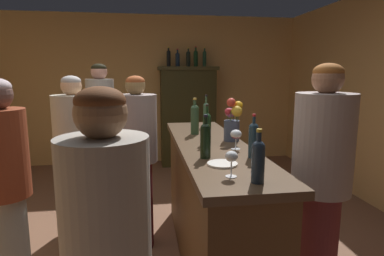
{
  "coord_description": "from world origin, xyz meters",
  "views": [
    {
      "loc": [
        -0.03,
        -2.51,
        1.6
      ],
      "look_at": [
        0.43,
        0.5,
        1.08
      ],
      "focal_mm": 30.05,
      "sensor_mm": 36.0,
      "label": 1
    }
  ],
  "objects_px": {
    "display_bottle_center": "(188,58)",
    "patron_tall": "(102,132)",
    "wine_bottle_merlot": "(206,113)",
    "wine_glass_mid": "(236,135)",
    "display_cabinet": "(188,114)",
    "wine_bottle_syrah": "(258,159)",
    "display_bottle_midleft": "(178,59)",
    "patron_by_cabinet": "(137,157)",
    "bar_counter": "(211,205)",
    "display_bottle_left": "(169,57)",
    "wine_glass_front": "(231,158)",
    "flower_arrangement": "(233,121)",
    "wine_bottle_malbec": "(195,118)",
    "wine_bottle_pinot": "(207,127)",
    "display_bottle_midright": "(196,58)",
    "patron_in_grey": "(76,157)",
    "patron_near_entrance": "(4,184)",
    "wine_bottle_chardonnay": "(253,139)",
    "cheese_plate": "(222,164)",
    "bartender": "(321,181)",
    "patron_redhead": "(108,255)",
    "display_bottle_right": "(205,58)",
    "wine_bottle_riesling": "(205,139)"
  },
  "relations": [
    {
      "from": "display_bottle_center",
      "to": "patron_tall",
      "type": "height_order",
      "value": "display_bottle_center"
    },
    {
      "from": "wine_bottle_merlot",
      "to": "wine_glass_mid",
      "type": "height_order",
      "value": "wine_bottle_merlot"
    },
    {
      "from": "display_cabinet",
      "to": "wine_bottle_syrah",
      "type": "height_order",
      "value": "display_cabinet"
    },
    {
      "from": "display_bottle_midleft",
      "to": "patron_by_cabinet",
      "type": "height_order",
      "value": "display_bottle_midleft"
    },
    {
      "from": "bar_counter",
      "to": "display_bottle_left",
      "type": "height_order",
      "value": "display_bottle_left"
    },
    {
      "from": "wine_glass_front",
      "to": "flower_arrangement",
      "type": "relative_size",
      "value": 0.4
    },
    {
      "from": "display_cabinet",
      "to": "wine_bottle_malbec",
      "type": "relative_size",
      "value": 5.15
    },
    {
      "from": "wine_bottle_pinot",
      "to": "display_bottle_midright",
      "type": "xyz_separation_m",
      "value": [
        0.4,
        3.07,
        0.68
      ]
    },
    {
      "from": "wine_glass_front",
      "to": "display_bottle_left",
      "type": "xyz_separation_m",
      "value": [
        -0.03,
        3.91,
        0.7
      ]
    },
    {
      "from": "wine_glass_front",
      "to": "patron_in_grey",
      "type": "relative_size",
      "value": 0.09
    },
    {
      "from": "patron_near_entrance",
      "to": "patron_by_cabinet",
      "type": "xyz_separation_m",
      "value": [
        0.86,
        0.64,
        -0.01
      ]
    },
    {
      "from": "wine_glass_front",
      "to": "display_bottle_center",
      "type": "distance_m",
      "value": 3.99
    },
    {
      "from": "wine_bottle_chardonnay",
      "to": "cheese_plate",
      "type": "xyz_separation_m",
      "value": [
        -0.24,
        -0.14,
        -0.12
      ]
    },
    {
      "from": "display_bottle_center",
      "to": "patron_near_entrance",
      "type": "relative_size",
      "value": 0.2
    },
    {
      "from": "wine_bottle_syrah",
      "to": "bartender",
      "type": "bearing_deg",
      "value": 31.64
    },
    {
      "from": "display_cabinet",
      "to": "display_bottle_center",
      "type": "bearing_deg",
      "value": -0.0
    },
    {
      "from": "patron_tall",
      "to": "display_bottle_left",
      "type": "bearing_deg",
      "value": 112.85
    },
    {
      "from": "patron_in_grey",
      "to": "wine_glass_front",
      "type": "bearing_deg",
      "value": -44.33
    },
    {
      "from": "display_bottle_midright",
      "to": "patron_redhead",
      "type": "height_order",
      "value": "display_bottle_midright"
    },
    {
      "from": "wine_bottle_pinot",
      "to": "display_bottle_midright",
      "type": "bearing_deg",
      "value": 82.51
    },
    {
      "from": "wine_bottle_malbec",
      "to": "cheese_plate",
      "type": "distance_m",
      "value": 1.03
    },
    {
      "from": "wine_bottle_pinot",
      "to": "display_bottle_left",
      "type": "relative_size",
      "value": 0.96
    },
    {
      "from": "wine_glass_front",
      "to": "display_bottle_midright",
      "type": "relative_size",
      "value": 0.42
    },
    {
      "from": "wine_glass_front",
      "to": "display_bottle_right",
      "type": "height_order",
      "value": "display_bottle_right"
    },
    {
      "from": "patron_by_cabinet",
      "to": "bar_counter",
      "type": "bearing_deg",
      "value": -9.83
    },
    {
      "from": "wine_glass_front",
      "to": "display_bottle_midleft",
      "type": "height_order",
      "value": "display_bottle_midleft"
    },
    {
      "from": "wine_glass_mid",
      "to": "patron_near_entrance",
      "type": "relative_size",
      "value": 0.09
    },
    {
      "from": "wine_bottle_syrah",
      "to": "cheese_plate",
      "type": "bearing_deg",
      "value": 106.55
    },
    {
      "from": "display_bottle_right",
      "to": "patron_in_grey",
      "type": "height_order",
      "value": "display_bottle_right"
    },
    {
      "from": "bar_counter",
      "to": "wine_bottle_pinot",
      "type": "bearing_deg",
      "value": 167.06
    },
    {
      "from": "patron_in_grey",
      "to": "patron_tall",
      "type": "height_order",
      "value": "patron_tall"
    },
    {
      "from": "wine_bottle_chardonnay",
      "to": "display_bottle_center",
      "type": "height_order",
      "value": "display_bottle_center"
    },
    {
      "from": "flower_arrangement",
      "to": "display_bottle_center",
      "type": "bearing_deg",
      "value": 89.05
    },
    {
      "from": "patron_near_entrance",
      "to": "bartender",
      "type": "height_order",
      "value": "bartender"
    },
    {
      "from": "wine_bottle_chardonnay",
      "to": "bartender",
      "type": "height_order",
      "value": "bartender"
    },
    {
      "from": "wine_bottle_riesling",
      "to": "display_bottle_center",
      "type": "relative_size",
      "value": 0.91
    },
    {
      "from": "patron_tall",
      "to": "patron_redhead",
      "type": "bearing_deg",
      "value": -33.49
    },
    {
      "from": "patron_by_cabinet",
      "to": "bartender",
      "type": "bearing_deg",
      "value": -16.48
    },
    {
      "from": "cheese_plate",
      "to": "display_bottle_center",
      "type": "relative_size",
      "value": 0.59
    },
    {
      "from": "wine_bottle_pinot",
      "to": "cheese_plate",
      "type": "height_order",
      "value": "wine_bottle_pinot"
    },
    {
      "from": "wine_bottle_pinot",
      "to": "wine_bottle_riesling",
      "type": "relative_size",
      "value": 1.08
    },
    {
      "from": "wine_bottle_merlot",
      "to": "bartender",
      "type": "relative_size",
      "value": 0.2
    },
    {
      "from": "display_bottle_midright",
      "to": "display_bottle_right",
      "type": "xyz_separation_m",
      "value": [
        0.15,
        0.0,
        -0.0
      ]
    },
    {
      "from": "wine_bottle_pinot",
      "to": "display_bottle_midright",
      "type": "height_order",
      "value": "display_bottle_midright"
    },
    {
      "from": "wine_bottle_syrah",
      "to": "wine_bottle_riesling",
      "type": "bearing_deg",
      "value": 108.63
    },
    {
      "from": "patron_near_entrance",
      "to": "patron_redhead",
      "type": "bearing_deg",
      "value": -68.91
    },
    {
      "from": "display_bottle_center",
      "to": "wine_bottle_malbec",
      "type": "bearing_deg",
      "value": -96.63
    },
    {
      "from": "wine_bottle_syrah",
      "to": "cheese_plate",
      "type": "height_order",
      "value": "wine_bottle_syrah"
    },
    {
      "from": "wine_glass_front",
      "to": "display_bottle_midleft",
      "type": "distance_m",
      "value": 3.98
    },
    {
      "from": "display_bottle_midright",
      "to": "patron_redhead",
      "type": "bearing_deg",
      "value": -103.96
    }
  ]
}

